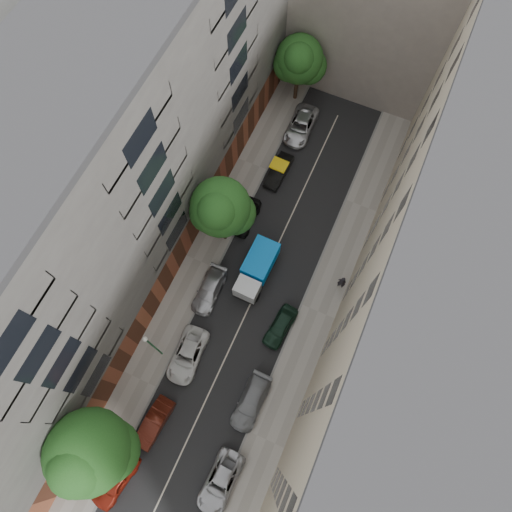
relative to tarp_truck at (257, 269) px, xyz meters
The scene contains 22 objects.
ground 1.76m from the tarp_truck, 57.90° to the right, with size 120.00×120.00×0.00m, color #4C4C49.
road_surface 1.75m from the tarp_truck, 57.90° to the right, with size 8.00×44.00×0.02m, color black.
sidewalk_left 5.15m from the tarp_truck, 168.95° to the right, with size 3.00×44.00×0.15m, color gray.
sidewalk_right 6.30m from the tarp_truck, ahead, with size 3.00×44.00×0.15m, color gray.
building_left 13.56m from the tarp_truck, behind, with size 8.00×44.00×20.00m, color #4F4D4A.
building_right 14.50m from the tarp_truck, ahead, with size 8.00×44.00×20.00m, color #B8A88F.
tarp_truck is the anchor object (origin of this frame).
car_left_0 19.21m from the tarp_truck, 98.54° to the right, with size 1.71×4.25×1.45m, color maroon.
car_left_1 14.54m from the tarp_truck, 98.71° to the right, with size 1.41×4.04×1.33m, color #501910.
car_left_2 9.05m from the tarp_truck, 104.10° to the right, with size 2.20×4.77×1.33m, color silver.
car_left_3 4.41m from the tarp_truck, 133.54° to the right, with size 1.83×4.49×1.30m, color #B7B7BC.
car_left_4 5.38m from the tarp_truck, 124.19° to the left, with size 1.60×3.98×1.36m, color black.
car_left_5 10.30m from the tarp_truck, 102.36° to the left, with size 1.40×4.00×1.32m, color black.
car_left_6 15.81m from the tarp_truck, 98.01° to the left, with size 2.36×5.12×1.42m, color silver.
car_right_0 16.51m from the tarp_truck, 75.25° to the right, with size 2.15×4.66×1.30m, color #B2B2B7.
car_right_1 10.74m from the tarp_truck, 68.36° to the right, with size 1.89×4.66×1.35m, color slate.
car_right_2 5.19m from the tarp_truck, 43.76° to the right, with size 1.58×3.92×1.33m, color black.
tree_near 18.39m from the tarp_truck, 102.80° to the right, with size 5.68×5.46×9.19m.
tree_mid 6.24m from the tarp_truck, 153.78° to the left, with size 5.14×4.84×8.46m.
tree_far 19.73m from the tarp_truck, 102.19° to the left, with size 4.83×4.48×7.48m.
lamp_post 10.71m from the tarp_truck, 114.25° to the right, with size 0.36×0.36×6.32m.
pedestrian 7.26m from the tarp_truck, 15.42° to the left, with size 0.71×0.47×1.95m, color black.
Camera 1 is at (4.62, -10.91, 37.71)m, focal length 32.00 mm.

